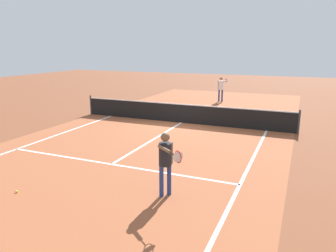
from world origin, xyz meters
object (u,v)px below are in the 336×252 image
Objects in this scene: tennis_ball_by_baseline at (17,192)px; player_far at (221,86)px; player_near at (166,157)px; net at (182,113)px.

player_far is at bearing 85.21° from tennis_ball_by_baseline.
player_near is 0.97× the size of player_far.
net is 7.11m from player_far.
player_far is at bearing 98.66° from player_near.
player_near is 25.08× the size of tennis_ball_by_baseline.
tennis_ball_by_baseline is at bearing -159.71° from player_near.
net is 9.22m from tennis_ball_by_baseline.
player_near is 3.99m from tennis_ball_by_baseline.
tennis_ball_by_baseline is (-1.13, -9.14, -0.46)m from net.
player_far is at bearing 88.10° from net.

